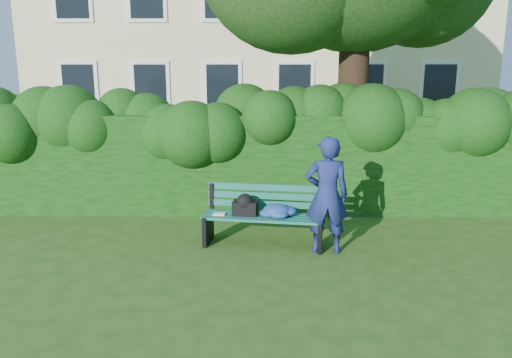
{
  "coord_description": "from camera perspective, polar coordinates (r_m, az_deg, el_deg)",
  "views": [
    {
      "loc": [
        0.06,
        -6.88,
        2.67
      ],
      "look_at": [
        0.0,
        0.6,
        0.95
      ],
      "focal_mm": 35.0,
      "sensor_mm": 36.0,
      "label": 1
    }
  ],
  "objects": [
    {
      "name": "man_reading",
      "position": [
        7.19,
        8.1,
        -1.85
      ],
      "size": [
        0.64,
        0.43,
        1.7
      ],
      "primitive_type": "imported",
      "rotation": [
        0.0,
        0.0,
        3.1
      ],
      "color": "navy",
      "rests_on": "ground"
    },
    {
      "name": "ground",
      "position": [
        7.38,
        -0.04,
        -8.26
      ],
      "size": [
        80.0,
        80.0,
        0.0
      ],
      "primitive_type": "plane",
      "color": "#274D16",
      "rests_on": "ground"
    },
    {
      "name": "park_bench",
      "position": [
        7.49,
        0.99,
        -3.96
      ],
      "size": [
        1.86,
        0.81,
        0.89
      ],
      "rotation": [
        0.0,
        0.0,
        -0.15
      ],
      "color": "#0F4F40",
      "rests_on": "ground"
    },
    {
      "name": "hedge",
      "position": [
        9.25,
        0.08,
        1.92
      ],
      "size": [
        10.0,
        1.0,
        1.8
      ],
      "color": "black",
      "rests_on": "ground"
    }
  ]
}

